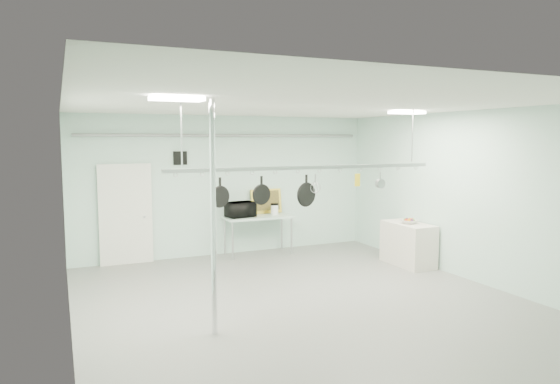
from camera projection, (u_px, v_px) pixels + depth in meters
name	position (u px, v px, depth m)	size (l,w,h in m)	color
floor	(305.00, 304.00, 8.08)	(8.00, 8.00, 0.00)	gray
ceiling	(307.00, 105.00, 7.74)	(7.00, 8.00, 0.02)	silver
back_wall	(228.00, 185.00, 11.53)	(7.00, 0.02, 3.20)	silver
right_wall	(472.00, 196.00, 9.32)	(0.02, 8.00, 3.20)	silver
door	(126.00, 215.00, 10.61)	(1.10, 0.10, 2.20)	silver
wall_vent	(180.00, 158.00, 11.00)	(0.30, 0.04, 0.30)	black
conduit_pipe	(228.00, 135.00, 11.33)	(0.07, 0.07, 6.60)	gray
chrome_pole	(213.00, 219.00, 6.68)	(0.08, 0.08, 3.20)	silver
prep_table	(258.00, 219.00, 11.50)	(1.60, 0.70, 0.91)	#B2D2C2
side_cabinet	(408.00, 244.00, 10.58)	(0.60, 1.20, 0.90)	silver
pot_rack	(309.00, 166.00, 8.20)	(4.80, 0.06, 1.00)	#B7B7BC
light_panel_left	(177.00, 99.00, 6.13)	(0.65, 0.30, 0.05)	white
light_panel_right	(407.00, 112.00, 9.26)	(0.65, 0.30, 0.05)	white
microwave	(240.00, 210.00, 11.31)	(0.62, 0.42, 0.34)	black
coffee_canister	(275.00, 210.00, 11.67)	(0.17, 0.17, 0.23)	white
painting_large	(266.00, 201.00, 11.87)	(0.78, 0.05, 0.58)	gold
painting_small	(276.00, 208.00, 11.98)	(0.30, 0.04, 0.25)	#372713
fruit_bowl	(409.00, 222.00, 10.47)	(0.33, 0.33, 0.08)	silver
skillet_left	(220.00, 192.00, 7.62)	(0.33, 0.06, 0.46)	black
skillet_mid	(261.00, 190.00, 7.89)	(0.33, 0.06, 0.44)	black
skillet_right	(306.00, 191.00, 8.22)	(0.40, 0.06, 0.54)	black
whisk	(315.00, 185.00, 8.28)	(0.18, 0.18, 0.36)	#BCBCC1
grater	(357.00, 180.00, 8.61)	(0.10, 0.02, 0.24)	yellow
saucepan	(380.00, 181.00, 8.80)	(0.16, 0.10, 0.29)	#BABABF
fruit_cluster	(409.00, 220.00, 10.46)	(0.24, 0.24, 0.09)	red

